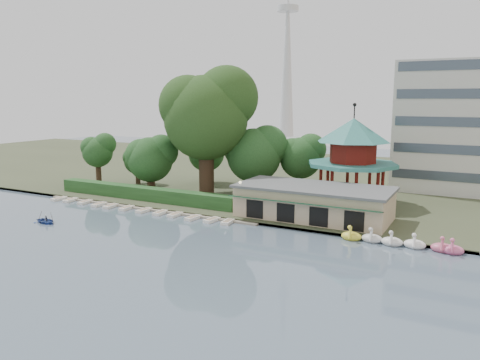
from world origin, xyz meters
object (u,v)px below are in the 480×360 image
Objects in this scene: pavilion at (353,152)px; rowboat_with_passengers at (46,219)px; boathouse at (313,202)px; dock at (146,208)px; big_tree at (207,111)px.

pavilion is 2.85× the size of rowboat_with_passengers.
rowboat_with_passengers is at bearing -150.28° from boathouse.
dock is 12.73m from rowboat_with_passengers.
big_tree reaches higher than rowboat_with_passengers.
pavilion is at bearing 31.66° from dock.
boathouse is at bearing 12.24° from dock.
dock is at bearing -167.76° from boathouse.
boathouse is 11.43m from pavilion.
big_tree is at bearing 73.92° from dock.
boathouse is 3.93× the size of rowboat_with_passengers.
boathouse reaches higher than dock.
rowboat_with_passengers is (-9.19, -22.22, -12.43)m from big_tree.
pavilion is 40.34m from rowboat_with_passengers.
rowboat_with_passengers is at bearing -112.46° from big_tree.
dock is 2.52× the size of pavilion.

